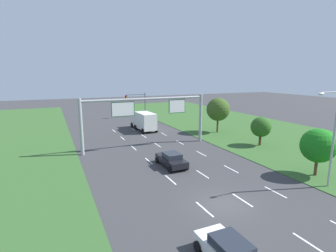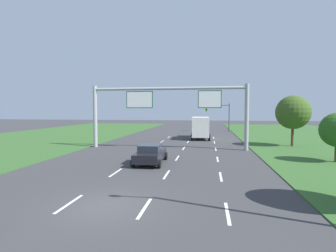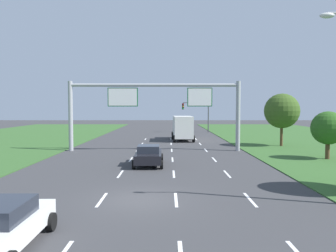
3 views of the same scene
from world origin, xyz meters
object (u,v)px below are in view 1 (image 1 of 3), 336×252
object	(u,v)px
street_lamp	(332,131)
roadside_tree_far	(218,109)
roadside_tree_mid	(261,127)
traffic_light_mast	(137,101)
box_truck	(144,121)
car_near_red	(171,159)
car_lead_silver	(229,252)
sign_gantry	(147,112)
roadside_tree_near	(318,146)

from	to	relation	value
street_lamp	roadside_tree_far	size ratio (longest dim) A/B	1.43
roadside_tree_far	roadside_tree_mid	bearing A→B (deg)	-86.48
street_lamp	roadside_tree_mid	bearing A→B (deg)	69.98
traffic_light_mast	roadside_tree_mid	distance (m)	31.76
roadside_tree_far	traffic_light_mast	bearing A→B (deg)	109.56
roadside_tree_mid	box_truck	bearing A→B (deg)	124.75
box_truck	roadside_tree_mid	size ratio (longest dim) A/B	1.79
box_truck	street_lamp	world-z (taller)	street_lamp
traffic_light_mast	roadside_tree_far	bearing A→B (deg)	-70.44
car_near_red	roadside_tree_mid	bearing A→B (deg)	8.91
box_truck	traffic_light_mast	bearing A→B (deg)	74.99
car_lead_silver	traffic_light_mast	distance (m)	49.28
box_truck	roadside_tree_mid	bearing A→B (deg)	-57.17
sign_gantry	car_lead_silver	bearing A→B (deg)	-99.23
car_lead_silver	traffic_light_mast	xyz separation A→B (m)	(10.26, 48.11, 3.09)
car_lead_silver	traffic_light_mast	world-z (taller)	traffic_light_mast
box_truck	car_near_red	bearing A→B (deg)	-101.95
car_near_red	roadside_tree_far	xyz separation A→B (m)	(14.22, 12.03, 3.22)
sign_gantry	street_lamp	bearing A→B (deg)	-62.08
car_lead_silver	box_truck	world-z (taller)	box_truck
box_truck	street_lamp	xyz separation A→B (m)	(6.68, -29.49, 3.35)
roadside_tree_far	roadside_tree_near	bearing A→B (deg)	-96.95
roadside_tree_near	roadside_tree_mid	world-z (taller)	roadside_tree_near
box_truck	roadside_tree_mid	world-z (taller)	roadside_tree_mid
sign_gantry	traffic_light_mast	size ratio (longest dim) A/B	3.08
roadside_tree_near	street_lamp	bearing A→B (deg)	-127.21
roadside_tree_near	roadside_tree_mid	xyz separation A→B (m)	(3.05, 10.79, -0.41)
roadside_tree_mid	street_lamp	bearing A→B (deg)	-110.02
roadside_tree_near	roadside_tree_far	xyz separation A→B (m)	(2.47, 20.24, 0.93)
sign_gantry	roadside_tree_near	distance (m)	20.17
box_truck	roadside_tree_mid	xyz separation A→B (m)	(11.43, -16.47, 0.91)
car_near_red	traffic_light_mast	distance (m)	34.06
car_lead_silver	box_truck	distance (m)	34.62
car_near_red	box_truck	bearing A→B (deg)	79.00
car_lead_silver	sign_gantry	bearing A→B (deg)	80.43
car_near_red	sign_gantry	distance (m)	9.18
roadside_tree_near	roadside_tree_far	distance (m)	20.41
street_lamp	car_near_red	bearing A→B (deg)	133.92
street_lamp	roadside_tree_mid	xyz separation A→B (m)	(4.74, 13.02, -2.43)
sign_gantry	traffic_light_mast	bearing A→B (deg)	75.44
traffic_light_mast	roadside_tree_near	world-z (taller)	traffic_light_mast
roadside_tree_near	car_near_red	bearing A→B (deg)	145.05
car_near_red	traffic_light_mast	size ratio (longest dim) A/B	0.80
car_lead_silver	roadside_tree_mid	distance (m)	25.40
sign_gantry	roadside_tree_far	distance (m)	14.58
car_lead_silver	roadside_tree_near	distance (m)	16.86
car_lead_silver	street_lamp	distance (m)	14.96
sign_gantry	roadside_tree_mid	xyz separation A→B (m)	(14.63, -5.63, -2.22)
car_near_red	box_truck	world-z (taller)	box_truck
roadside_tree_far	sign_gantry	bearing A→B (deg)	-164.80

